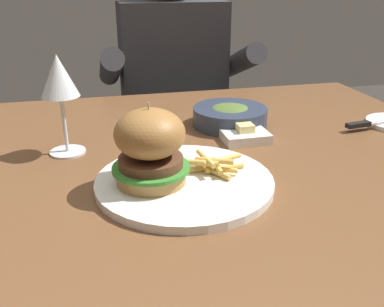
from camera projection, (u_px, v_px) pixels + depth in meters
name	position (u px, v px, depth m)	size (l,w,h in m)	color
dining_table	(196.00, 193.00, 0.88)	(1.17, 0.92, 0.74)	brown
main_plate	(184.00, 182.00, 0.71)	(0.29, 0.29, 0.01)	white
burger_sandwich	(150.00, 147.00, 0.67)	(0.13, 0.13, 0.13)	#B78447
fries_pile	(214.00, 165.00, 0.72)	(0.10, 0.08, 0.03)	#E0B251
wine_glass	(59.00, 80.00, 0.78)	(0.07, 0.07, 0.19)	silver
table_knife	(379.00, 122.00, 0.97)	(0.22, 0.04, 0.01)	silver
butter_dish	(245.00, 135.00, 0.90)	(0.10, 0.08, 0.04)	white
soup_bowl	(230.00, 116.00, 0.98)	(0.17, 0.17, 0.05)	#2D384C
diner_person	(174.00, 119.00, 1.59)	(0.51, 0.36, 1.18)	#282833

